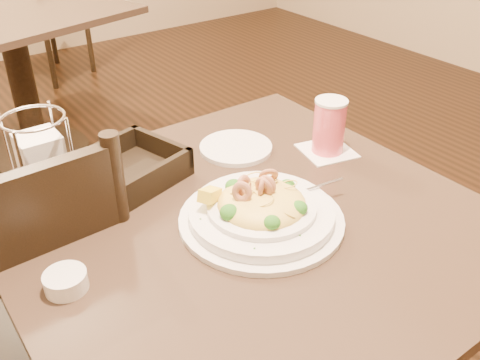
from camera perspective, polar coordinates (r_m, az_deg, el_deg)
main_table at (r=1.21m, az=0.58°, el=-13.20°), size 0.90×0.90×0.74m
background_table at (r=2.80m, az=-22.68°, el=11.76°), size 1.09×1.09×0.74m
dining_chair_near at (r=1.29m, az=-21.26°, el=-12.90°), size 0.44×0.44×0.93m
dining_chair_far at (r=3.87m, az=-19.76°, el=17.30°), size 0.56×0.56×0.93m
pasta_bowl at (r=1.03m, az=2.27°, el=-3.19°), size 0.36×0.32×0.10m
drink_glass at (r=1.27m, az=9.49°, el=5.63°), size 0.14×0.14×0.13m
bread_basket at (r=1.18m, az=-12.03°, el=0.81°), size 0.27×0.24×0.06m
napkin_caddy at (r=1.12m, az=-20.22°, el=1.27°), size 0.12×0.12×0.20m
side_plate at (r=1.29m, az=-0.44°, el=3.48°), size 0.22×0.22×0.01m
butter_ramekin at (r=0.94m, az=-18.09°, el=-10.24°), size 0.08×0.08×0.03m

